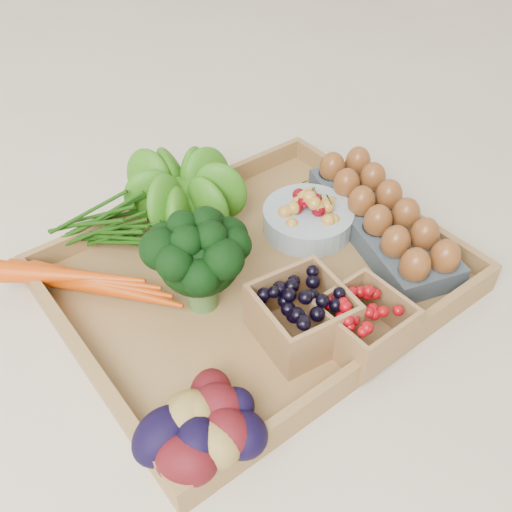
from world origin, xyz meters
TOP-DOWN VIEW (x-y plane):
  - ground at (0.00, 0.00)m, footprint 4.00×4.00m
  - tray at (0.00, 0.00)m, footprint 0.55×0.45m
  - carrots at (-0.21, 0.12)m, footprint 0.23×0.16m
  - lettuce at (-0.01, 0.18)m, footprint 0.13×0.13m
  - broccoli at (-0.09, 0.01)m, footprint 0.14×0.14m
  - cherry_bowl at (0.14, 0.04)m, footprint 0.15×0.15m
  - egg_carton at (0.22, -0.04)m, footprint 0.20×0.33m
  - potatoes at (-0.20, -0.18)m, footprint 0.16×0.16m
  - punnet_blackberry at (-0.02, -0.12)m, footprint 0.13×0.13m
  - punnet_raspberry at (0.04, -0.18)m, footprint 0.10×0.10m

SIDE VIEW (x-z plane):
  - ground at x=0.00m, z-range 0.00..0.00m
  - tray at x=0.00m, z-range 0.00..0.01m
  - egg_carton at x=0.22m, z-range 0.01..0.05m
  - cherry_bowl at x=0.14m, z-range 0.01..0.05m
  - carrots at x=-0.21m, z-range 0.01..0.07m
  - punnet_raspberry at x=0.04m, z-range 0.01..0.08m
  - punnet_blackberry at x=-0.02m, z-range 0.01..0.09m
  - potatoes at x=-0.20m, z-range 0.01..0.10m
  - broccoli at x=-0.09m, z-range 0.02..0.13m
  - lettuce at x=-0.01m, z-range 0.02..0.15m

